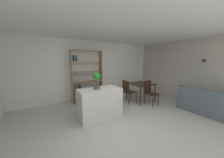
{
  "coord_description": "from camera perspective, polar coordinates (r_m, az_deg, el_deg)",
  "views": [
    {
      "loc": [
        -1.71,
        -2.46,
        1.74
      ],
      "look_at": [
        0.2,
        0.74,
        1.17
      ],
      "focal_mm": 18.7,
      "sensor_mm": 36.0,
      "label": 1
    }
  ],
  "objects": [
    {
      "name": "ceiling_slab",
      "position": [
        3.13,
        4.26,
        25.97
      ],
      "size": [
        7.2,
        5.43,
        0.06
      ],
      "color": "white",
      "rests_on": "ground_plane"
    },
    {
      "name": "right_partition_gray",
      "position": [
        5.84,
        34.22,
        3.1
      ],
      "size": [
        0.06,
        5.43,
        2.64
      ],
      "primitive_type": "cube",
      "color": "#B2ADA3",
      "rests_on": "ground_plane"
    },
    {
      "name": "back_partition",
      "position": [
        5.44,
        -12.41,
        4.1
      ],
      "size": [
        7.2,
        0.06,
        2.64
      ],
      "primitive_type": "cube",
      "color": "white",
      "rests_on": "ground_plane"
    },
    {
      "name": "dining_table",
      "position": [
        5.28,
        13.85,
        -2.94
      ],
      "size": [
        0.98,
        0.99,
        0.77
      ],
      "color": "black",
      "rests_on": "ground_plane"
    },
    {
      "name": "dining_chair_near",
      "position": [
        4.97,
        17.86,
        -5.52
      ],
      "size": [
        0.42,
        0.48,
        0.96
      ],
      "rotation": [
        0.0,
        0.0,
        0.04
      ],
      "color": "black",
      "rests_on": "ground_plane"
    },
    {
      "name": "kitchen_island",
      "position": [
        3.72,
        -6.06,
        -11.55
      ],
      "size": [
        1.28,
        0.69,
        0.9
      ],
      "primitive_type": "cube",
      "color": "silver",
      "rests_on": "ground_plane"
    },
    {
      "name": "open_bookshelf",
      "position": [
        5.12,
        -13.01,
        0.67
      ],
      "size": [
        1.32,
        0.33,
        2.18
      ],
      "color": "#997551",
      "rests_on": "ground_plane"
    },
    {
      "name": "potted_plant_on_island",
      "position": [
        3.5,
        -7.54,
        0.05
      ],
      "size": [
        0.23,
        0.23,
        0.5
      ],
      "color": "#4C4C51",
      "rests_on": "kitchen_island"
    },
    {
      "name": "ground_plane",
      "position": [
        3.46,
        3.72,
        -21.43
      ],
      "size": [
        9.92,
        9.92,
        0.0
      ],
      "primitive_type": "plane",
      "color": "beige"
    },
    {
      "name": "dining_chair_island_side",
      "position": [
        4.85,
        7.72,
        -5.35
      ],
      "size": [
        0.47,
        0.46,
        0.96
      ],
      "rotation": [
        0.0,
        0.0,
        1.53
      ],
      "color": "black",
      "rests_on": "ground_plane"
    },
    {
      "name": "wall_sconce_back",
      "position": [
        5.58,
        38.3,
        7.07
      ],
      "size": [
        0.1,
        0.1,
        0.1
      ],
      "color": "#333338",
      "rests_on": "ground_plane"
    },
    {
      "name": "sofa",
      "position": [
        5.07,
        40.22,
        -10.01
      ],
      "size": [
        0.89,
        1.81,
        0.84
      ],
      "rotation": [
        0.0,
        0.0,
        1.57
      ],
      "color": "slate",
      "rests_on": "ground_plane"
    }
  ]
}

